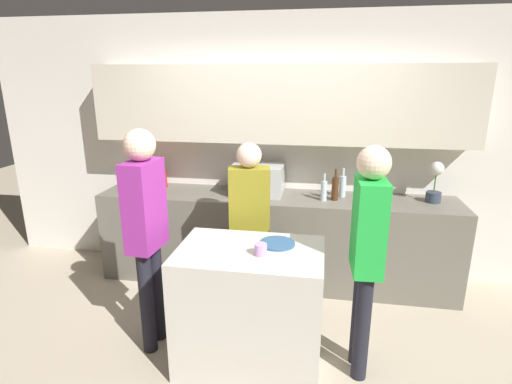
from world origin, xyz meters
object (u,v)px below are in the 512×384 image
microwave (257,179)px  bottle_0 (324,190)px  cup_0 (261,250)px  plate_on_island (277,243)px  bottle_2 (343,186)px  person_right (249,218)px  person_center (146,223)px  toaster (153,180)px  person_left (367,245)px  bottle_1 (335,188)px  potted_plant (435,182)px

microwave → bottle_0: microwave is taller
cup_0 → plate_on_island: bearing=65.6°
microwave → bottle_2: microwave is taller
bottle_2 → cup_0: 1.58m
person_right → bottle_0: bearing=-145.9°
bottle_2 → person_right: (-0.80, -0.78, -0.11)m
microwave → cup_0: 1.45m
person_center → microwave: bearing=158.7°
toaster → person_left: bearing=-31.9°
bottle_0 → person_right: size_ratio=0.17×
microwave → person_center: (-0.62, -1.29, -0.03)m
bottle_1 → plate_on_island: bottle_1 is taller
toaster → person_right: bearing=-32.1°
microwave → person_right: person_right is taller
plate_on_island → person_left: 0.63m
person_center → person_right: bearing=132.9°
bottle_0 → person_left: (0.30, -1.19, -0.03)m
bottle_0 → bottle_1: (0.11, 0.03, 0.02)m
microwave → toaster: 1.14m
bottle_0 → bottle_1: size_ratio=0.86×
plate_on_island → person_right: size_ratio=0.16×
bottle_0 → plate_on_island: size_ratio=1.02×
microwave → person_left: person_left is taller
person_center → bottle_1: bearing=134.9°
plate_on_island → person_left: bearing=-7.8°
toaster → bottle_2: bottle_2 is taller
person_left → bottle_2: bearing=2.3°
cup_0 → person_left: 0.72m
person_right → bottle_1: bearing=-149.0°
person_right → bottle_2: bearing=-146.7°
potted_plant → bottle_2: size_ratio=1.35×
bottle_2 → cup_0: (-0.59, -1.46, -0.08)m
person_center → bottle_0: bearing=136.3°
person_left → person_center: 1.60m
toaster → bottle_1: (1.92, -0.09, 0.03)m
toaster → bottle_2: bearing=1.0°
toaster → potted_plant: size_ratio=0.66×
bottle_1 → person_right: size_ratio=0.20×
bottle_1 → cup_0: size_ratio=3.58×
potted_plant → bottle_0: 1.05m
microwave → potted_plant: (1.71, 0.00, 0.05)m
microwave → potted_plant: potted_plant is taller
bottle_0 → plate_on_island: 1.15m
cup_0 → person_right: 0.71m
potted_plant → person_center: bearing=-151.1°
bottle_1 → person_right: person_right is taller
person_left → person_center: person_center is taller
microwave → toaster: microwave is taller
person_left → person_right: size_ratio=1.06×
plate_on_island → potted_plant: bearing=42.2°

